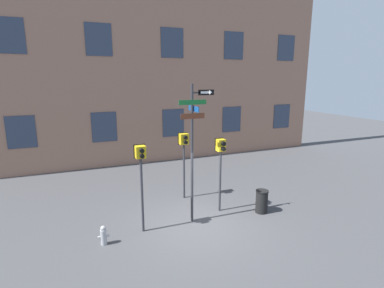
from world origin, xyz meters
TOP-DOWN VIEW (x-y plane):
  - ground_plane at (0.00, 0.00)m, footprint 60.00×60.00m
  - building_facade at (0.00, 8.48)m, footprint 24.00×0.64m
  - street_sign_pole at (-0.02, 0.32)m, footprint 1.25×0.81m
  - pedestrian_signal_left at (-1.82, 0.29)m, footprint 0.37×0.40m
  - pedestrian_signal_right at (1.22, 0.70)m, footprint 0.35×0.40m
  - pedestrian_signal_across at (0.44, 2.38)m, footprint 0.41×0.40m
  - fire_hydrant at (-3.11, -0.03)m, footprint 0.34×0.18m
  - trash_bin at (2.60, -0.03)m, footprint 0.47×0.47m

SIDE VIEW (x-z plane):
  - ground_plane at x=0.00m, z-range 0.00..0.00m
  - fire_hydrant at x=-3.11m, z-range -0.01..0.59m
  - trash_bin at x=2.60m, z-range 0.00..0.87m
  - pedestrian_signal_right at x=1.22m, z-range 0.78..3.57m
  - pedestrian_signal_across at x=0.44m, z-range 0.82..3.58m
  - pedestrian_signal_left at x=-1.82m, z-range 0.81..3.71m
  - street_sign_pole at x=-0.02m, z-range 0.47..5.22m
  - building_facade at x=0.00m, z-range 0.00..13.69m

